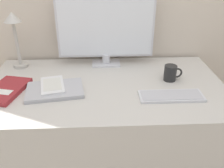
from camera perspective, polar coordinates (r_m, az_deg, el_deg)
desk at (r=1.60m, az=-1.41°, el=-12.08°), size 1.33×0.76×0.76m
monitor at (r=1.56m, az=-1.46°, el=12.91°), size 0.60×0.11×0.47m
keyboard at (r=1.30m, az=13.35°, el=-2.59°), size 0.33×0.12×0.01m
laptop at (r=1.34m, az=-12.92°, el=-1.35°), size 0.32×0.24×0.02m
ereader at (r=1.36m, az=-13.49°, el=-0.20°), size 0.16×0.22×0.01m
desk_lamp at (r=1.63m, az=-21.43°, el=11.45°), size 0.10×0.10×0.34m
notebook at (r=1.42m, az=-23.04°, el=-1.28°), size 0.22×0.30×0.02m
coffee_mug at (r=1.45m, az=13.27°, el=2.47°), size 0.10×0.07×0.09m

